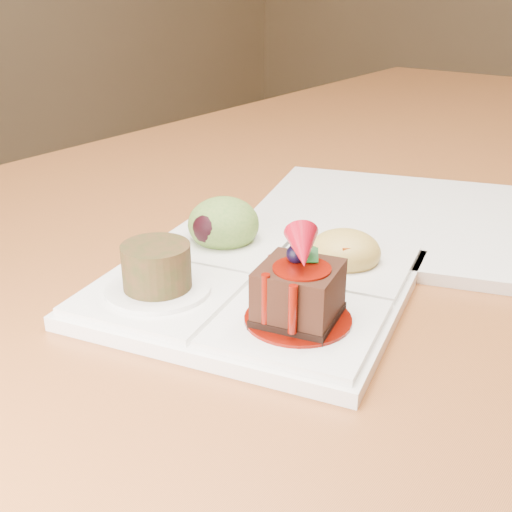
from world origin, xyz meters
The scene contains 3 objects.
dining_table centered at (0.00, 0.00, 0.68)m, with size 1.00×1.80×0.75m.
sampler_plate centered at (0.03, -0.52, 0.77)m, with size 0.30×0.30×0.10m.
second_plate centered at (0.05, -0.30, 0.76)m, with size 0.29×0.29×0.01m, color white.
Camera 1 is at (0.33, -0.92, 1.00)m, focal length 45.00 mm.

